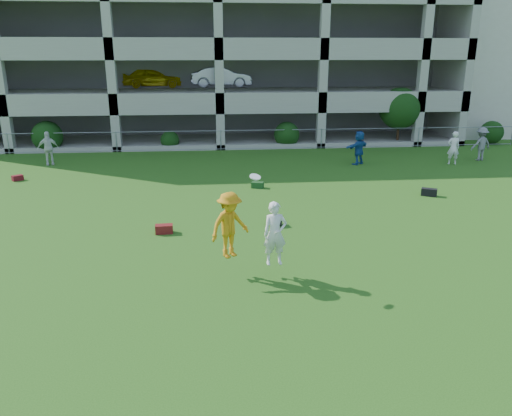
{
  "coord_description": "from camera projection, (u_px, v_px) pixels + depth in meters",
  "views": [
    {
      "loc": [
        -0.67,
        -10.14,
        5.54
      ],
      "look_at": [
        0.57,
        3.0,
        1.4
      ],
      "focal_mm": 35.0,
      "sensor_mm": 36.0,
      "label": 1
    }
  ],
  "objects": [
    {
      "name": "shrub_row",
      "position": [
        296.0,
        122.0,
        30.02
      ],
      "size": [
        34.38,
        2.52,
        3.5
      ],
      "color": "#163D11",
      "rests_on": "ground"
    },
    {
      "name": "bag_green_g",
      "position": [
        258.0,
        185.0,
        21.24
      ],
      "size": [
        0.57,
        0.43,
        0.25
      ],
      "primitive_type": "cube",
      "rotation": [
        0.0,
        0.0,
        -0.29
      ],
      "color": "#173C16",
      "rests_on": "ground"
    },
    {
      "name": "parking_garage",
      "position": [
        216.0,
        45.0,
        35.86
      ],
      "size": [
        30.0,
        14.0,
        12.0
      ],
      "color": "#9E998C",
      "rests_on": "ground"
    },
    {
      "name": "ground",
      "position": [
        243.0,
        307.0,
        11.35
      ],
      "size": [
        100.0,
        100.0,
        0.0
      ],
      "primitive_type": "plane",
      "color": "#235114",
      "rests_on": "ground"
    },
    {
      "name": "bag_black_e",
      "position": [
        429.0,
        192.0,
        20.04
      ],
      "size": [
        0.67,
        0.54,
        0.3
      ],
      "primitive_type": "cube",
      "rotation": [
        0.0,
        0.0,
        -0.48
      ],
      "color": "black",
      "rests_on": "ground"
    },
    {
      "name": "bystander_e",
      "position": [
        453.0,
        148.0,
        25.52
      ],
      "size": [
        0.67,
        0.5,
        1.7
      ],
      "primitive_type": "imported",
      "rotation": [
        0.0,
        0.0,
        2.99
      ],
      "color": "white",
      "rests_on": "ground"
    },
    {
      "name": "bag_red_f",
      "position": [
        18.0,
        178.0,
        22.44
      ],
      "size": [
        0.53,
        0.5,
        0.24
      ],
      "primitive_type": "cube",
      "rotation": [
        0.0,
        0.0,
        0.69
      ],
      "color": "#5A0F19",
      "rests_on": "ground"
    },
    {
      "name": "bystander_f",
      "position": [
        481.0,
        144.0,
        26.43
      ],
      "size": [
        1.24,
        0.87,
        1.75
      ],
      "primitive_type": "imported",
      "rotation": [
        0.0,
        0.0,
        3.35
      ],
      "color": "slate",
      "rests_on": "ground"
    },
    {
      "name": "crate_d",
      "position": [
        275.0,
        221.0,
        16.64
      ],
      "size": [
        0.41,
        0.41,
        0.3
      ],
      "primitive_type": "cube",
      "rotation": [
        0.0,
        0.0,
        0.2
      ],
      "color": "black",
      "rests_on": "ground"
    },
    {
      "name": "fence",
      "position": [
        221.0,
        140.0,
        29.21
      ],
      "size": [
        36.06,
        0.06,
        1.2
      ],
      "color": "gray",
      "rests_on": "ground"
    },
    {
      "name": "bag_red_a",
      "position": [
        164.0,
        229.0,
        15.91
      ],
      "size": [
        0.57,
        0.33,
        0.28
      ],
      "primitive_type": "cube",
      "rotation": [
        0.0,
        0.0,
        0.06
      ],
      "color": "#57180F",
      "rests_on": "ground"
    },
    {
      "name": "frisbee_contest",
      "position": [
        241.0,
        227.0,
        12.55
      ],
      "size": [
        2.09,
        1.14,
        2.42
      ],
      "color": "orange",
      "rests_on": "ground"
    },
    {
      "name": "bystander_b",
      "position": [
        48.0,
        148.0,
        25.36
      ],
      "size": [
        1.09,
        0.72,
        1.71
      ],
      "primitive_type": "imported",
      "rotation": [
        0.0,
        0.0,
        0.32
      ],
      "color": "silver",
      "rests_on": "ground"
    },
    {
      "name": "bystander_d",
      "position": [
        359.0,
        148.0,
        25.5
      ],
      "size": [
        1.58,
        1.37,
        1.72
      ],
      "primitive_type": "imported",
      "rotation": [
        0.0,
        0.0,
        3.79
      ],
      "color": "#214F97",
      "rests_on": "ground"
    }
  ]
}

